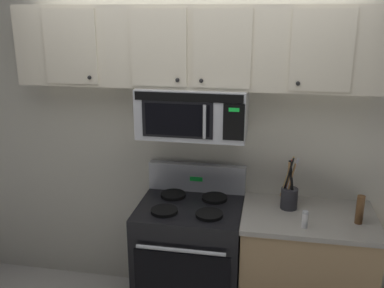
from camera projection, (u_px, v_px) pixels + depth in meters
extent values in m
cube|color=silver|center=(199.00, 133.00, 3.37)|extent=(5.20, 0.10, 2.70)
cube|color=black|center=(190.00, 260.00, 3.29)|extent=(0.76, 0.64, 0.90)
cube|color=black|center=(182.00, 287.00, 2.99)|extent=(0.67, 0.01, 0.52)
cylinder|color=#B7BABF|center=(180.00, 250.00, 2.87)|extent=(0.61, 0.03, 0.03)
cube|color=#B7BABF|center=(197.00, 177.00, 3.39)|extent=(0.76, 0.07, 0.22)
cube|color=#19D83F|center=(196.00, 179.00, 3.36)|extent=(0.10, 0.00, 0.04)
cylinder|color=black|center=(164.00, 211.00, 3.05)|extent=(0.19, 0.19, 0.02)
cylinder|color=black|center=(209.00, 214.00, 2.99)|extent=(0.19, 0.19, 0.02)
cylinder|color=black|center=(173.00, 195.00, 3.31)|extent=(0.19, 0.19, 0.02)
cylinder|color=black|center=(215.00, 198.00, 3.25)|extent=(0.19, 0.19, 0.02)
cube|color=#B7BABF|center=(193.00, 112.00, 3.07)|extent=(0.76, 0.39, 0.35)
cube|color=black|center=(188.00, 97.00, 2.84)|extent=(0.73, 0.01, 0.06)
cube|color=black|center=(177.00, 120.00, 2.90)|extent=(0.49, 0.01, 0.25)
cube|color=black|center=(177.00, 120.00, 2.90)|extent=(0.44, 0.01, 0.22)
cube|color=black|center=(234.00, 122.00, 2.84)|extent=(0.14, 0.01, 0.25)
cube|color=#19D83F|center=(234.00, 110.00, 2.81)|extent=(0.07, 0.00, 0.03)
cylinder|color=#B7BABF|center=(204.00, 122.00, 2.85)|extent=(0.02, 0.02, 0.23)
cube|color=beige|center=(194.00, 47.00, 2.97)|extent=(2.50, 0.33, 0.55)
cube|color=beige|center=(70.00, 47.00, 2.95)|extent=(0.38, 0.01, 0.51)
sphere|color=black|center=(89.00, 78.00, 2.98)|extent=(0.03, 0.03, 0.03)
cube|color=beige|center=(158.00, 48.00, 2.84)|extent=(0.38, 0.01, 0.51)
sphere|color=black|center=(177.00, 80.00, 2.87)|extent=(0.03, 0.03, 0.03)
cube|color=beige|center=(222.00, 49.00, 2.77)|extent=(0.38, 0.01, 0.51)
sphere|color=black|center=(201.00, 81.00, 2.84)|extent=(0.03, 0.03, 0.03)
cube|color=beige|center=(322.00, 51.00, 2.66)|extent=(0.38, 0.01, 0.51)
sphere|color=black|center=(298.00, 84.00, 2.73)|extent=(0.03, 0.03, 0.03)
cube|color=tan|center=(304.00, 273.00, 3.16)|extent=(0.90, 0.62, 0.86)
cube|color=#9E998E|center=(308.00, 217.00, 3.02)|extent=(0.93, 0.65, 0.03)
cylinder|color=#2D2D33|center=(289.00, 198.00, 3.09)|extent=(0.12, 0.12, 0.15)
cylinder|color=olive|center=(291.00, 181.00, 3.04)|extent=(0.06, 0.02, 0.26)
cylinder|color=black|center=(291.00, 180.00, 3.04)|extent=(0.06, 0.05, 0.28)
cylinder|color=red|center=(288.00, 178.00, 3.07)|extent=(0.06, 0.04, 0.28)
cylinder|color=#BCBCC1|center=(291.00, 178.00, 3.05)|extent=(0.09, 0.03, 0.30)
cylinder|color=tan|center=(287.00, 177.00, 3.06)|extent=(0.09, 0.02, 0.31)
cylinder|color=#A87A47|center=(288.00, 179.00, 3.06)|extent=(0.02, 0.05, 0.27)
cylinder|color=black|center=(288.00, 178.00, 3.03)|extent=(0.07, 0.06, 0.31)
cylinder|color=white|center=(305.00, 221.00, 2.82)|extent=(0.04, 0.04, 0.10)
cylinder|color=#B7BABF|center=(305.00, 212.00, 2.81)|extent=(0.04, 0.04, 0.02)
cylinder|color=brown|center=(360.00, 210.00, 2.87)|extent=(0.05, 0.05, 0.20)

